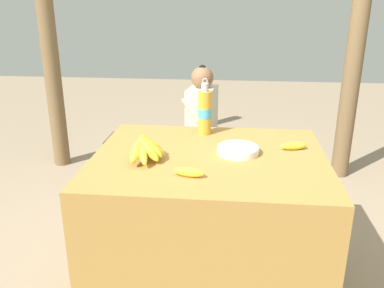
# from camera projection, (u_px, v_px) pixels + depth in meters

# --- Properties ---
(ground_plane) EXTENTS (12.00, 12.00, 0.00)m
(ground_plane) POSITION_uv_depth(u_px,v_px,m) (207.00, 284.00, 2.29)
(ground_plane) COLOR gray
(market_counter) EXTENTS (1.16, 0.95, 0.78)m
(market_counter) POSITION_uv_depth(u_px,v_px,m) (208.00, 224.00, 2.16)
(market_counter) COLOR olive
(market_counter) RESTS_ON ground_plane
(banana_bunch_ripe) EXTENTS (0.17, 0.26, 0.14)m
(banana_bunch_ripe) POSITION_uv_depth(u_px,v_px,m) (146.00, 148.00, 1.95)
(banana_bunch_ripe) COLOR #4C381E
(banana_bunch_ripe) RESTS_ON market_counter
(serving_bowl) EXTENTS (0.21, 0.21, 0.04)m
(serving_bowl) POSITION_uv_depth(u_px,v_px,m) (238.00, 150.00, 2.05)
(serving_bowl) COLOR white
(serving_bowl) RESTS_ON market_counter
(water_bottle) EXTENTS (0.08, 0.08, 0.32)m
(water_bottle) POSITION_uv_depth(u_px,v_px,m) (205.00, 112.00, 2.31)
(water_bottle) COLOR gold
(water_bottle) RESTS_ON market_counter
(loose_banana_front) EXTENTS (0.15, 0.07, 0.04)m
(loose_banana_front) POSITION_uv_depth(u_px,v_px,m) (188.00, 172.00, 1.78)
(loose_banana_front) COLOR yellow
(loose_banana_front) RESTS_ON market_counter
(loose_banana_side) EXTENTS (0.14, 0.07, 0.04)m
(loose_banana_side) POSITION_uv_depth(u_px,v_px,m) (293.00, 146.00, 2.10)
(loose_banana_side) COLOR yellow
(loose_banana_side) RESTS_ON market_counter
(wooden_bench) EXTENTS (1.48, 0.32, 0.39)m
(wooden_bench) POSITION_uv_depth(u_px,v_px,m) (193.00, 147.00, 3.46)
(wooden_bench) COLOR #4C3823
(wooden_bench) RESTS_ON ground_plane
(seated_vendor) EXTENTS (0.44, 0.41, 1.03)m
(seated_vendor) POSITION_uv_depth(u_px,v_px,m) (196.00, 119.00, 3.34)
(seated_vendor) COLOR #232328
(seated_vendor) RESTS_ON ground_plane
(banana_bunch_green) EXTENTS (0.16, 0.25, 0.12)m
(banana_bunch_green) POSITION_uv_depth(u_px,v_px,m) (149.00, 132.00, 3.45)
(banana_bunch_green) COLOR #4C381E
(banana_bunch_green) RESTS_ON wooden_bench
(support_post_near) EXTENTS (0.15, 0.15, 2.39)m
(support_post_near) POSITION_uv_depth(u_px,v_px,m) (48.00, 37.00, 3.56)
(support_post_near) COLOR brown
(support_post_near) RESTS_ON ground_plane
(support_post_far) EXTENTS (0.15, 0.15, 2.39)m
(support_post_far) POSITION_uv_depth(u_px,v_px,m) (357.00, 41.00, 3.31)
(support_post_far) COLOR brown
(support_post_far) RESTS_ON ground_plane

